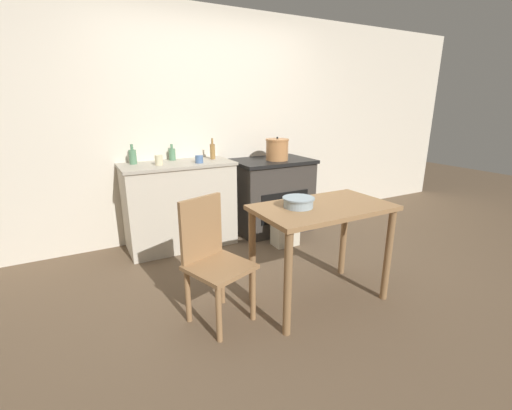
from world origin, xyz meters
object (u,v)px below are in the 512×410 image
at_px(stock_pot, 277,149).
at_px(bottle_far_left, 133,156).
at_px(bottle_mid_left, 213,151).
at_px(chair, 212,258).
at_px(cup_center, 159,160).
at_px(cup_center_left, 199,159).
at_px(mixing_bowl_large, 298,202).
at_px(stove, 271,195).
at_px(flour_sack, 285,230).
at_px(work_table, 322,223).
at_px(bottle_left, 172,154).

xyz_separation_m(stock_pot, bottle_far_left, (-1.59, 0.25, -0.00)).
bearing_deg(bottle_mid_left, stock_pot, -12.52).
height_order(stock_pot, bottle_far_left, stock_pot).
height_order(chair, cup_center, cup_center).
height_order(stock_pot, cup_center, stock_pot).
bearing_deg(cup_center_left, mixing_bowl_large, -80.41).
relative_size(stove, flour_sack, 2.64).
bearing_deg(cup_center_left, work_table, -73.82).
bearing_deg(stove, stock_pot, -66.53).
bearing_deg(flour_sack, stock_pot, 70.73).
bearing_deg(bottle_mid_left, work_table, -82.56).
height_order(work_table, cup_center, cup_center).
bearing_deg(chair, stove, 27.24).
height_order(flour_sack, bottle_left, bottle_left).
distance_m(chair, cup_center_left, 1.47).
height_order(work_table, bottle_far_left, bottle_far_left).
relative_size(work_table, bottle_far_left, 5.11).
relative_size(flour_sack, cup_center_left, 4.24).
bearing_deg(bottle_far_left, work_table, -58.99).
xyz_separation_m(work_table, bottle_left, (-0.64, 1.82, 0.34)).
height_order(stove, stock_pot, stock_pot).
xyz_separation_m(mixing_bowl_large, bottle_left, (-0.44, 1.77, 0.16)).
distance_m(bottle_left, cup_center_left, 0.37).
relative_size(stove, chair, 1.04).
height_order(work_table, mixing_bowl_large, mixing_bowl_large).
xyz_separation_m(mixing_bowl_large, cup_center_left, (-0.25, 1.46, 0.13)).
height_order(stock_pot, bottle_left, stock_pot).
xyz_separation_m(bottle_far_left, bottle_mid_left, (0.84, -0.09, 0.01)).
xyz_separation_m(work_table, chair, (-0.83, 0.18, -0.18)).
height_order(stove, cup_center_left, cup_center_left).
height_order(bottle_mid_left, cup_center_left, bottle_mid_left).
distance_m(flour_sack, cup_center_left, 1.22).
height_order(stock_pot, bottle_mid_left, bottle_mid_left).
height_order(flour_sack, stock_pot, stock_pot).
relative_size(chair, flour_sack, 2.54).
bearing_deg(bottle_mid_left, flour_sack, -46.34).
bearing_deg(mixing_bowl_large, bottle_far_left, 116.91).
height_order(bottle_far_left, cup_center_left, bottle_far_left).
bearing_deg(flour_sack, mixing_bowl_large, -119.14).
bearing_deg(chair, flour_sack, 16.84).
bearing_deg(cup_center, stove, 0.36).
bearing_deg(bottle_left, mixing_bowl_large, -75.92).
distance_m(stock_pot, bottle_far_left, 1.61).
distance_m(stove, stock_pot, 0.57).
bearing_deg(bottle_left, cup_center, -129.44).
bearing_deg(work_table, flour_sack, 70.75).
relative_size(work_table, bottle_left, 5.96).
bearing_deg(stock_pot, bottle_left, 164.92).
bearing_deg(cup_center, cup_center_left, -9.63).
distance_m(bottle_mid_left, cup_center_left, 0.28).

